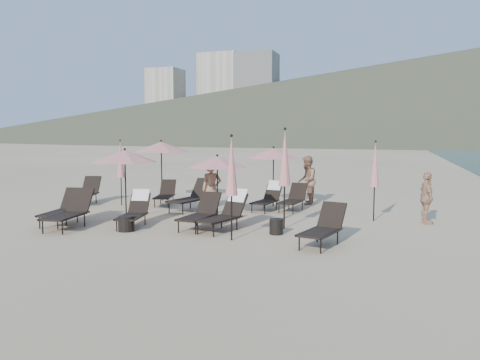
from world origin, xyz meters
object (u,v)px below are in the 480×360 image
(lounger_6, at_px, (86,192))
(umbrella_open_2, at_px, (161,147))
(lounger_7, at_px, (165,194))
(beachgoer_a, at_px, (212,189))
(umbrella_open_1, at_px, (217,162))
(lounger_9, at_px, (268,197))
(lounger_0, at_px, (64,208))
(umbrella_open_0, at_px, (125,156))
(lounger_5, at_px, (323,227))
(beachgoer_c, at_px, (427,198))
(side_table_1, at_px, (276,226))
(lounger_1, at_px, (70,211))
(umbrella_closed_3, at_px, (285,159))
(lounger_10, at_px, (293,198))
(umbrella_closed_2, at_px, (121,160))
(lounger_8, at_px, (192,196))
(lounger_3, at_px, (200,213))
(lounger_2, at_px, (135,210))
(side_table_0, at_px, (126,224))
(umbrella_open_3, at_px, (273,153))
(umbrella_closed_1, at_px, (375,165))
(beachgoer_b, at_px, (307,180))
(lounger_4, at_px, (226,211))
(umbrella_closed_0, at_px, (231,167))

(lounger_6, distance_m, umbrella_open_2, 3.31)
(lounger_7, distance_m, beachgoer_a, 3.13)
(umbrella_open_1, bearing_deg, lounger_9, 67.83)
(lounger_0, height_order, umbrella_open_0, umbrella_open_0)
(lounger_5, bearing_deg, umbrella_open_2, 156.46)
(lounger_5, distance_m, beachgoer_c, 4.41)
(lounger_9, bearing_deg, side_table_1, -62.36)
(lounger_0, distance_m, lounger_1, 0.74)
(umbrella_closed_3, bearing_deg, lounger_10, 97.31)
(umbrella_closed_2, bearing_deg, umbrella_open_2, 61.81)
(lounger_8, bearing_deg, umbrella_closed_2, -171.48)
(lounger_3, relative_size, umbrella_open_2, 0.70)
(lounger_2, relative_size, umbrella_open_2, 0.70)
(umbrella_closed_2, height_order, side_table_1, umbrella_closed_2)
(lounger_10, bearing_deg, lounger_7, -170.64)
(lounger_0, distance_m, lounger_6, 4.02)
(umbrella_open_2, height_order, side_table_0, umbrella_open_2)
(lounger_10, bearing_deg, side_table_1, -77.22)
(umbrella_open_1, relative_size, beachgoer_c, 1.33)
(lounger_8, relative_size, side_table_1, 4.75)
(lounger_8, xyz_separation_m, umbrella_open_3, (2.42, 1.85, 1.44))
(umbrella_closed_1, relative_size, beachgoer_b, 1.35)
(beachgoer_c, bearing_deg, beachgoer_a, 82.28)
(side_table_1, bearing_deg, umbrella_open_0, 172.28)
(lounger_1, distance_m, lounger_4, 4.39)
(side_table_1, relative_size, beachgoer_a, 0.24)
(umbrella_closed_0, bearing_deg, lounger_8, 125.89)
(lounger_9, relative_size, umbrella_closed_0, 0.63)
(umbrella_closed_2, bearing_deg, lounger_6, -175.03)
(umbrella_open_2, relative_size, umbrella_closed_0, 0.92)
(lounger_1, xyz_separation_m, side_table_1, (5.69, 1.02, -0.28))
(lounger_1, height_order, beachgoer_b, beachgoer_b)
(lounger_10, bearing_deg, umbrella_open_1, -117.82)
(lounger_3, bearing_deg, beachgoer_a, 107.29)
(umbrella_closed_3, xyz_separation_m, side_table_0, (-3.99, -1.67, -1.75))
(lounger_5, distance_m, lounger_10, 5.11)
(lounger_10, xyz_separation_m, umbrella_open_2, (-5.45, 0.75, 1.71))
(lounger_8, distance_m, lounger_9, 2.65)
(lounger_1, xyz_separation_m, lounger_9, (4.47, 4.80, -0.02))
(umbrella_open_2, height_order, umbrella_closed_1, umbrella_closed_1)
(lounger_1, distance_m, umbrella_closed_0, 4.99)
(lounger_7, xyz_separation_m, umbrella_open_1, (3.01, -2.40, 1.37))
(lounger_0, distance_m, umbrella_open_0, 2.34)
(lounger_6, distance_m, umbrella_open_0, 4.21)
(lounger_5, xyz_separation_m, side_table_1, (-1.35, 0.85, -0.24))
(lounger_8, relative_size, umbrella_open_1, 0.97)
(umbrella_closed_2, height_order, umbrella_closed_3, umbrella_closed_3)
(lounger_6, height_order, lounger_8, lounger_8)
(lounger_5, distance_m, lounger_8, 6.28)
(umbrella_open_3, bearing_deg, lounger_4, -91.98)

